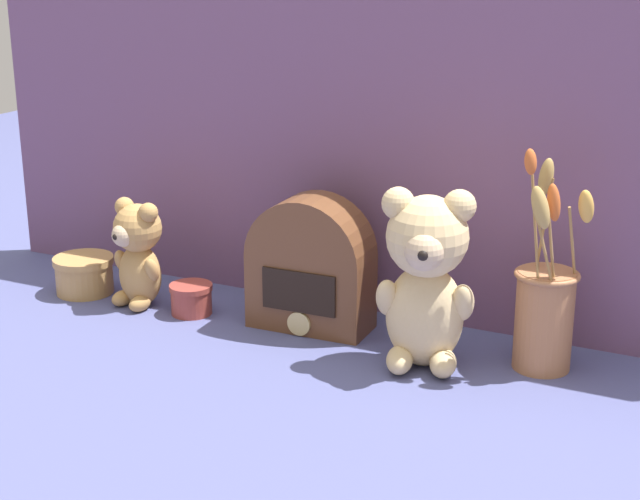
% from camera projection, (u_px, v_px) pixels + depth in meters
% --- Properties ---
extents(ground_plane, '(4.00, 4.00, 0.00)m').
position_uv_depth(ground_plane, '(315.00, 339.00, 1.61)').
color(ground_plane, '#4C5184').
extents(backdrop_wall, '(1.49, 0.02, 0.55)m').
position_uv_depth(backdrop_wall, '(358.00, 155.00, 1.66)').
color(backdrop_wall, '#704C70').
rests_on(backdrop_wall, ground).
extents(teddy_bear_large, '(0.16, 0.14, 0.28)m').
position_uv_depth(teddy_bear_large, '(426.00, 276.00, 1.46)').
color(teddy_bear_large, '#DBBC84').
rests_on(teddy_bear_large, ground).
extents(teddy_bear_medium, '(0.11, 0.10, 0.19)m').
position_uv_depth(teddy_bear_medium, '(138.00, 251.00, 1.73)').
color(teddy_bear_medium, tan).
rests_on(teddy_bear_medium, ground).
extents(flower_vase, '(0.11, 0.11, 0.35)m').
position_uv_depth(flower_vase, '(545.00, 307.00, 1.47)').
color(flower_vase, '#AD7047').
rests_on(flower_vase, ground).
extents(vintage_radio, '(0.21, 0.10, 0.23)m').
position_uv_depth(vintage_radio, '(311.00, 270.00, 1.63)').
color(vintage_radio, brown).
rests_on(vintage_radio, ground).
extents(decorative_tin_tall, '(0.08, 0.08, 0.05)m').
position_uv_depth(decorative_tin_tall, '(191.00, 299.00, 1.71)').
color(decorative_tin_tall, '#993D33').
rests_on(decorative_tin_tall, ground).
extents(decorative_tin_short, '(0.11, 0.11, 0.07)m').
position_uv_depth(decorative_tin_short, '(84.00, 274.00, 1.81)').
color(decorative_tin_short, tan).
rests_on(decorative_tin_short, ground).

